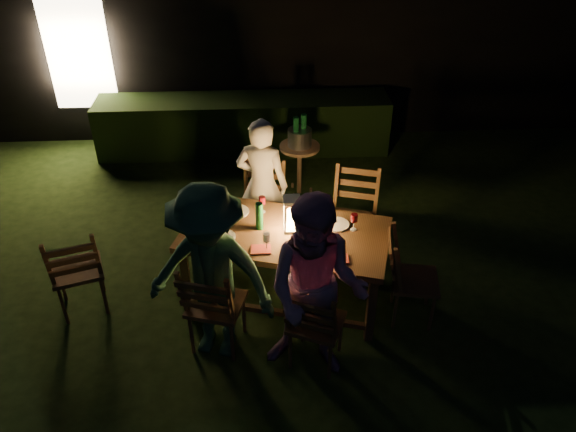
{
  "coord_description": "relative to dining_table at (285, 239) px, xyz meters",
  "views": [
    {
      "loc": [
        -0.28,
        -3.83,
        3.88
      ],
      "look_at": [
        -0.02,
        0.71,
        0.82
      ],
      "focal_mm": 35.0,
      "sensor_mm": 36.0,
      "label": 1
    }
  ],
  "objects": [
    {
      "name": "garden_envelope",
      "position": [
        0.05,
        5.7,
        0.85
      ],
      "size": [
        40.0,
        40.0,
        3.2
      ],
      "color": "black",
      "rests_on": "ground"
    },
    {
      "name": "dining_table",
      "position": [
        0.0,
        0.0,
        0.0
      ],
      "size": [
        2.13,
        1.47,
        0.81
      ],
      "rotation": [
        0.0,
        0.0,
        -0.29
      ],
      "color": "#54341C",
      "rests_on": "ground"
    },
    {
      "name": "chair_near_left",
      "position": [
        -0.65,
        -0.61,
        -0.41
      ],
      "size": [
        0.58,
        0.61,
        1.04
      ],
      "rotation": [
        0.0,
        0.0,
        -0.29
      ],
      "color": "#54341C",
      "rests_on": "ground"
    },
    {
      "name": "chair_near_right",
      "position": [
        0.21,
        -0.86,
        -0.43
      ],
      "size": [
        0.58,
        0.6,
        0.98
      ],
      "rotation": [
        0.0,
        0.0,
        -0.4
      ],
      "color": "#54341C",
      "rests_on": "ground"
    },
    {
      "name": "chair_far_left",
      "position": [
        -0.22,
        0.87,
        -0.41
      ],
      "size": [
        0.56,
        0.59,
        1.04
      ],
      "rotation": [
        0.0,
        0.0,
        2.91
      ],
      "color": "#54341C",
      "rests_on": "ground"
    },
    {
      "name": "chair_far_right",
      "position": [
        0.75,
        0.59,
        -0.4
      ],
      "size": [
        0.61,
        0.63,
        1.08
      ],
      "rotation": [
        0.0,
        0.0,
        2.85
      ],
      "color": "#54341C",
      "rests_on": "ground"
    },
    {
      "name": "chair_end",
      "position": [
        1.18,
        -0.35,
        -0.43
      ],
      "size": [
        0.54,
        0.51,
        0.98
      ],
      "rotation": [
        0.0,
        0.0,
        -1.74
      ],
      "color": "#54341C",
      "rests_on": "ground"
    },
    {
      "name": "chair_spare",
      "position": [
        -1.99,
        -0.06,
        -0.41
      ],
      "size": [
        0.59,
        0.61,
        1.03
      ],
      "rotation": [
        0.0,
        0.0,
        0.31
      ],
      "color": "#54341C",
      "rests_on": "ground"
    },
    {
      "name": "person_house_side",
      "position": [
        -0.2,
        0.91,
        0.05
      ],
      "size": [
        0.65,
        0.52,
        1.56
      ],
      "primitive_type": "imported",
      "rotation": [
        0.0,
        0.0,
        2.86
      ],
      "color": "#F3E2CF",
      "rests_on": "ground"
    },
    {
      "name": "person_opp_right",
      "position": [
        0.2,
        -0.91,
        0.14
      ],
      "size": [
        0.99,
        0.87,
        1.74
      ],
      "primitive_type": "imported",
      "rotation": [
        0.0,
        0.0,
        -0.29
      ],
      "color": "#AD779F",
      "rests_on": "ground"
    },
    {
      "name": "person_opp_left",
      "position": [
        -0.66,
        -0.66,
        0.13
      ],
      "size": [
        1.24,
        0.92,
        1.72
      ],
      "primitive_type": "imported",
      "rotation": [
        0.0,
        0.0,
        -0.29
      ],
      "color": "#2D5A3C",
      "rests_on": "ground"
    },
    {
      "name": "lantern",
      "position": [
        0.06,
        0.03,
        0.24
      ],
      "size": [
        0.16,
        0.16,
        0.35
      ],
      "color": "white",
      "rests_on": "dining_table"
    },
    {
      "name": "plate_far_left",
      "position": [
        -0.47,
        0.37,
        0.09
      ],
      "size": [
        0.25,
        0.25,
        0.01
      ],
      "primitive_type": "cylinder",
      "color": "white",
      "rests_on": "dining_table"
    },
    {
      "name": "plate_near_left",
      "position": [
        -0.59,
        -0.06,
        0.09
      ],
      "size": [
        0.25,
        0.25,
        0.01
      ],
      "primitive_type": "cylinder",
      "color": "white",
      "rests_on": "dining_table"
    },
    {
      "name": "plate_far_right",
      "position": [
        0.49,
        0.08,
        0.09
      ],
      "size": [
        0.25,
        0.25,
        0.01
      ],
      "primitive_type": "cylinder",
      "color": "white",
      "rests_on": "dining_table"
    },
    {
      "name": "plate_near_right",
      "position": [
        0.37,
        -0.34,
        0.09
      ],
      "size": [
        0.25,
        0.25,
        0.01
      ],
      "primitive_type": "cylinder",
      "color": "white",
      "rests_on": "dining_table"
    },
    {
      "name": "wineglass_a",
      "position": [
        -0.21,
        0.35,
        0.17
      ],
      "size": [
        0.06,
        0.06,
        0.18
      ],
      "primitive_type": null,
      "color": "#59070F",
      "rests_on": "dining_table"
    },
    {
      "name": "wineglass_b",
      "position": [
        -0.72,
        0.09,
        0.17
      ],
      "size": [
        0.06,
        0.06,
        0.18
      ],
      "primitive_type": null,
      "color": "#59070F",
      "rests_on": "dining_table"
    },
    {
      "name": "wineglass_c",
      "position": [
        0.21,
        -0.35,
        0.17
      ],
      "size": [
        0.06,
        0.06,
        0.18
      ],
      "primitive_type": null,
      "color": "#59070F",
      "rests_on": "dining_table"
    },
    {
      "name": "wineglass_d",
      "position": [
        0.65,
        -0.0,
        0.17
      ],
      "size": [
        0.06,
        0.06,
        0.18
      ],
      "primitive_type": null,
      "color": "#59070F",
      "rests_on": "dining_table"
    },
    {
      "name": "wineglass_e",
      "position": [
        -0.18,
        -0.26,
        0.17
      ],
      "size": [
        0.06,
        0.06,
        0.18
      ],
      "primitive_type": null,
      "color": "silver",
      "rests_on": "dining_table"
    },
    {
      "name": "bottle_table",
      "position": [
        -0.24,
        0.07,
        0.22
      ],
      "size": [
        0.07,
        0.07,
        0.28
      ],
      "primitive_type": "cylinder",
      "color": "#0F471E",
      "rests_on": "dining_table"
    },
    {
      "name": "napkin_left",
      "position": [
        -0.23,
        -0.26,
        0.09
      ],
      "size": [
        0.18,
        0.14,
        0.01
      ],
      "primitive_type": "cube",
      "color": "red",
      "rests_on": "dining_table"
    },
    {
      "name": "napkin_right",
      "position": [
        0.44,
        -0.44,
        0.09
      ],
      "size": [
        0.18,
        0.14,
        0.01
      ],
      "primitive_type": "cube",
      "color": "red",
      "rests_on": "dining_table"
    },
    {
      "name": "phone",
      "position": [
        -0.68,
        -0.11,
        0.08
      ],
      "size": [
        0.14,
        0.07,
        0.01
      ],
      "primitive_type": "cube",
      "color": "black",
      "rests_on": "dining_table"
    },
    {
      "name": "side_table",
      "position": [
        0.29,
        2.01,
        -0.12
      ],
      "size": [
        0.51,
        0.51,
        0.69
      ],
      "color": "brown",
      "rests_on": "ground"
    },
    {
      "name": "ice_bucket",
      "position": [
        0.29,
        2.01,
        0.07
      ],
      "size": [
        0.3,
        0.3,
        0.22
      ],
      "primitive_type": "cylinder",
      "color": "#A5A8AD",
      "rests_on": "side_table"
    },
    {
      "name": "bottle_bucket_a",
      "position": [
        0.24,
        1.97,
        0.12
      ],
      "size": [
        0.07,
        0.07,
        0.32
      ],
      "primitive_type": "cylinder",
      "color": "#0F471E",
      "rests_on": "side_table"
    },
    {
      "name": "bottle_bucket_b",
      "position": [
        0.34,
        2.05,
        0.12
      ],
      "size": [
        0.07,
        0.07,
        0.32
      ],
      "primitive_type": "cylinder",
      "color": "#0F471E",
      "rests_on": "side_table"
    }
  ]
}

